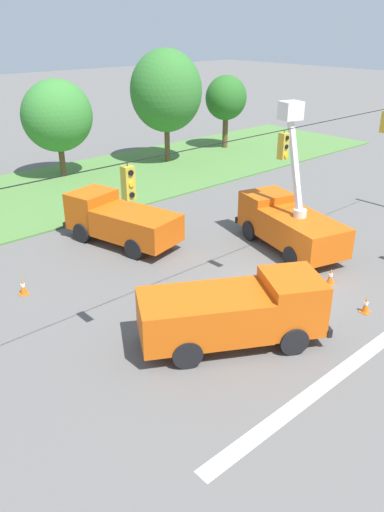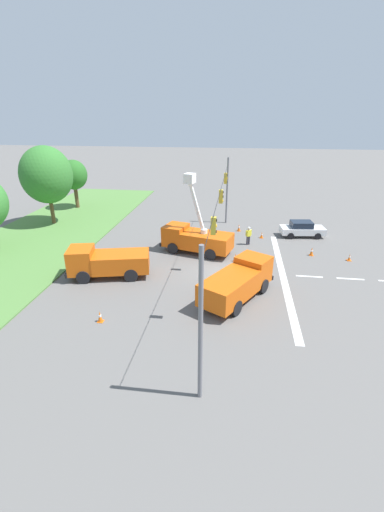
{
  "view_description": "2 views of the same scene",
  "coord_description": "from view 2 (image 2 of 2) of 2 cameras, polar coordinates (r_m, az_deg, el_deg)",
  "views": [
    {
      "loc": [
        -14.8,
        -11.34,
        10.13
      ],
      "look_at": [
        -2.4,
        2.48,
        1.41
      ],
      "focal_mm": 35.0,
      "sensor_mm": 36.0,
      "label": 1
    },
    {
      "loc": [
        -24.5,
        -1.22,
        11.65
      ],
      "look_at": [
        -1.85,
        1.87,
        1.98
      ],
      "focal_mm": 24.0,
      "sensor_mm": 36.0,
      "label": 2
    }
  ],
  "objects": [
    {
      "name": "signal_gantry",
      "position": [
        25.57,
        4.74,
        6.46
      ],
      "size": [
        26.2,
        0.33,
        7.2
      ],
      "color": "slate",
      "rests_on": "ground"
    },
    {
      "name": "ground_plane",
      "position": [
        27.16,
        4.44,
        -2.54
      ],
      "size": [
        200.0,
        200.0,
        0.0
      ],
      "primitive_type": "plane",
      "color": "#605E5B"
    },
    {
      "name": "traffic_cone_foreground_left",
      "position": [
        28.94,
        7.26,
        -0.24
      ],
      "size": [
        0.36,
        0.36,
        0.72
      ],
      "color": "orange",
      "rests_on": "ground"
    },
    {
      "name": "traffic_cone_lane_edge_b",
      "position": [
        31.79,
        24.75,
        -0.22
      ],
      "size": [
        0.36,
        0.36,
        0.61
      ],
      "color": "orange",
      "rests_on": "ground"
    },
    {
      "name": "road_worker",
      "position": [
        32.58,
        9.4,
        3.54
      ],
      "size": [
        0.42,
        0.57,
        1.77
      ],
      "color": "#383842",
      "rests_on": "ground"
    },
    {
      "name": "utility_truck_support_near",
      "position": [
        26.59,
        -14.03,
        -0.89
      ],
      "size": [
        3.66,
        6.44,
        2.35
      ],
      "color": "#D6560F",
      "rests_on": "ground"
    },
    {
      "name": "sedan_white",
      "position": [
        36.18,
        17.87,
        4.34
      ],
      "size": [
        2.29,
        4.47,
        1.56
      ],
      "color": "white",
      "rests_on": "ground"
    },
    {
      "name": "grass_verge",
      "position": [
        33.23,
        -28.26,
        -0.36
      ],
      "size": [
        56.0,
        12.0,
        0.1
      ],
      "primitive_type": "cube",
      "color": "#517F3D",
      "rests_on": "ground"
    },
    {
      "name": "traffic_cone_mid_left",
      "position": [
        36.48,
        7.83,
        4.71
      ],
      "size": [
        0.36,
        0.36,
        0.76
      ],
      "color": "orange",
      "rests_on": "ground"
    },
    {
      "name": "traffic_cone_foreground_right",
      "position": [
        21.47,
        -15.09,
        -9.72
      ],
      "size": [
        0.36,
        0.36,
        0.72
      ],
      "color": "orange",
      "rests_on": "ground"
    },
    {
      "name": "tree_east_end",
      "position": [
        46.71,
        -19.13,
        12.62
      ],
      "size": [
        3.69,
        3.29,
        6.15
      ],
      "color": "brown",
      "rests_on": "ground"
    },
    {
      "name": "traffic_cone_mid_right",
      "position": [
        31.67,
        19.33,
        0.73
      ],
      "size": [
        0.36,
        0.36,
        0.76
      ],
      "color": "orange",
      "rests_on": "ground"
    },
    {
      "name": "traffic_cone_near_bucket",
      "position": [
        28.15,
        11.79,
        -1.3
      ],
      "size": [
        0.36,
        0.36,
        0.67
      ],
      "color": "orange",
      "rests_on": "ground"
    },
    {
      "name": "lane_markings",
      "position": [
        27.63,
        17.93,
        -3.2
      ],
      "size": [
        17.6,
        15.25,
        0.01
      ],
      "color": "silver",
      "rests_on": "ground"
    },
    {
      "name": "utility_truck_bucket_lift",
      "position": [
        30.25,
        0.61,
        3.11
      ],
      "size": [
        3.95,
        6.63,
        6.93
      ],
      "color": "#D6560F",
      "rests_on": "ground"
    },
    {
      "name": "traffic_cone_lane_edge_a",
      "position": [
        34.82,
        11.53,
        3.45
      ],
      "size": [
        0.36,
        0.36,
        0.64
      ],
      "color": "orange",
      "rests_on": "ground"
    },
    {
      "name": "utility_truck_support_far",
      "position": [
        22.96,
        7.71,
        -4.2
      ],
      "size": [
        6.62,
        5.14,
        2.36
      ],
      "color": "#D6560F",
      "rests_on": "ground"
    },
    {
      "name": "tree_far_east",
      "position": [
        40.44,
        -23.1,
        12.31
      ],
      "size": [
        5.42,
        5.42,
        8.47
      ],
      "color": "brown",
      "rests_on": "ground"
    }
  ]
}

